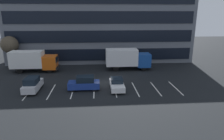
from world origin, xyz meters
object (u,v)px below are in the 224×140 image
object	(u,v)px
sedan_white	(117,84)
suv_navy	(84,83)
box_truck_orange	(33,60)
suv_silver	(33,84)
bare_tree	(10,45)
box_truck_blue	(127,58)

from	to	relation	value
sedan_white	suv_navy	world-z (taller)	suv_navy
box_truck_orange	suv_navy	distance (m)	13.34
suv_navy	suv_silver	bearing A→B (deg)	179.55
box_truck_orange	bare_tree	world-z (taller)	bare_tree
box_truck_orange	box_truck_blue	xyz separation A→B (m)	(16.53, 0.19, 0.06)
box_truck_orange	sedan_white	world-z (taller)	box_truck_orange
box_truck_orange	bare_tree	xyz separation A→B (m)	(-5.01, 3.33, 2.25)
box_truck_blue	suv_navy	xyz separation A→B (m)	(-7.21, -9.67, -1.22)
suv_silver	box_truck_blue	bearing A→B (deg)	34.51
box_truck_orange	suv_navy	xyz separation A→B (m)	(9.32, -9.48, -1.16)
box_truck_orange	box_truck_blue	distance (m)	16.53
sedan_white	suv_navy	bearing A→B (deg)	177.95
box_truck_orange	sedan_white	xyz separation A→B (m)	(13.66, -9.63, -1.35)
sedan_white	bare_tree	distance (m)	23.02
sedan_white	suv_navy	distance (m)	4.35
suv_silver	bare_tree	world-z (taller)	bare_tree
sedan_white	suv_silver	world-z (taller)	suv_silver
box_truck_blue	suv_silver	size ratio (longest dim) A/B	1.96
box_truck_blue	suv_silver	distance (m)	17.01
box_truck_blue	suv_silver	bearing A→B (deg)	-145.49
sedan_white	suv_navy	size ratio (longest dim) A/B	1.02
box_truck_blue	box_truck_orange	bearing A→B (deg)	-179.35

